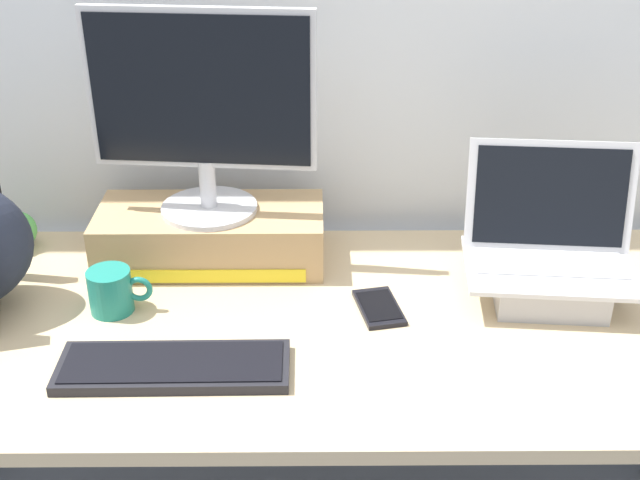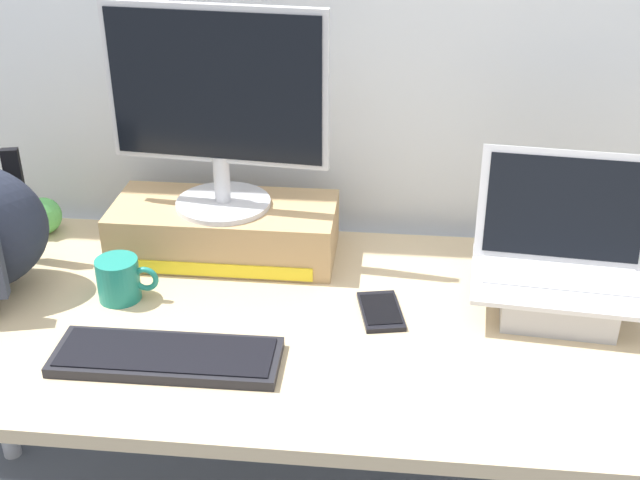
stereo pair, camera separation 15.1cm
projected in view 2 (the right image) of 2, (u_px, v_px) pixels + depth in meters
desk at (320, 345)px, 1.67m from camera, size 1.98×0.77×0.75m
toner_box_yellow at (225, 230)px, 1.85m from camera, size 0.50×0.23×0.12m
desktop_monitor at (217, 106)px, 1.71m from camera, size 0.48×0.21×0.44m
open_laptop at (558, 281)px, 1.65m from camera, size 0.37×0.27×0.31m
external_keyboard at (167, 357)px, 1.51m from camera, size 0.42×0.15×0.02m
coffee_mug at (120, 279)px, 1.69m from camera, size 0.13×0.09×0.09m
cell_phone at (381, 311)px, 1.66m from camera, size 0.11×0.15×0.01m
plush_toy at (43, 216)px, 1.95m from camera, size 0.09×0.09×0.09m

